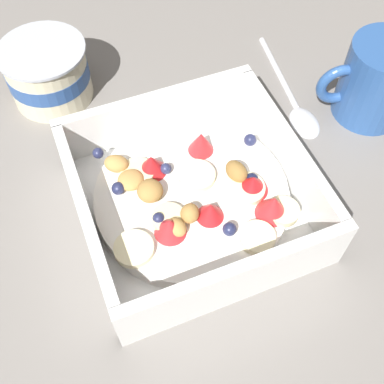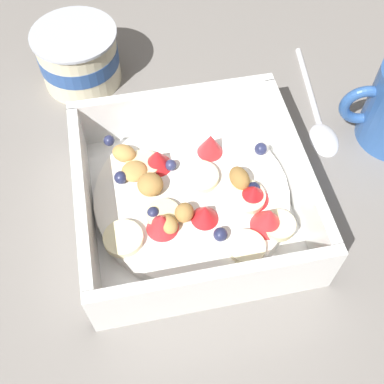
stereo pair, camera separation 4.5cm
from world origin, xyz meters
name	(u,v)px [view 1 (the left image)]	position (x,y,z in m)	size (l,w,h in m)	color
ground_plane	(187,210)	(0.00, 0.00, 0.00)	(2.40, 2.40, 0.00)	gray
fruit_bowl	(193,197)	(0.01, 0.00, 0.02)	(0.21, 0.21, 0.07)	white
spoon	(296,104)	(0.17, 0.08, 0.00)	(0.04, 0.17, 0.01)	silver
yogurt_cup	(48,73)	(-0.09, 0.21, 0.03)	(0.10, 0.10, 0.07)	beige
coffee_mug	(376,81)	(0.24, 0.05, 0.05)	(0.11, 0.08, 0.09)	#2D5699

